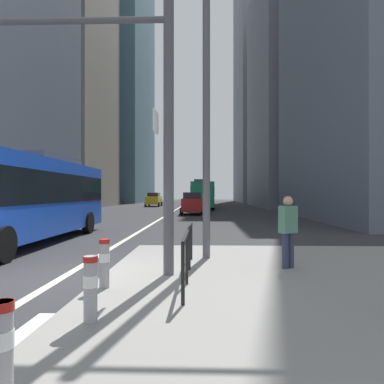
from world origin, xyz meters
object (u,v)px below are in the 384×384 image
street_lamp_post (206,66)px  bollard_left (90,285)px  car_receding_far (207,199)px  city_bus_red_distant (203,193)px  car_receding_near (192,203)px  bollard_right (104,261)px  car_oncoming_mid (154,199)px  city_bus_blue_oncoming (25,194)px  bollard_front (2,345)px  pedestrian_waiting (288,228)px  traffic_signal_gantry (59,86)px  city_bus_red_receding (201,193)px

street_lamp_post → bollard_left: (-1.58, -4.89, -4.64)m
car_receding_far → bollard_left: 49.70m
city_bus_red_distant → car_receding_near: city_bus_red_distant is taller
bollard_left → car_receding_far: bearing=87.7°
street_lamp_post → city_bus_red_distant: bearing=90.2°
city_bus_red_distant → bollard_right: size_ratio=12.70×
car_oncoming_mid → bollard_left: 46.63m
city_bus_blue_oncoming → bollard_front: city_bus_blue_oncoming is taller
bollard_left → pedestrian_waiting: pedestrian_waiting is taller
car_receding_near → traffic_signal_gantry: (-2.07, -24.23, 3.16)m
car_oncoming_mid → traffic_signal_gantry: 43.75m
bollard_left → bollard_right: 1.78m
car_oncoming_mid → traffic_signal_gantry: (3.93, -43.46, 3.16)m
bollard_right → car_receding_far: bearing=87.3°
car_receding_near → traffic_signal_gantry: bearing=-94.9°
car_oncoming_mid → bollard_front: car_oncoming_mid is taller
city_bus_red_distant → car_receding_near: 35.30m
city_bus_red_distant → pedestrian_waiting: 58.80m
city_bus_blue_oncoming → car_oncoming_mid: 38.00m
city_bus_blue_oncoming → city_bus_red_distant: bearing=83.2°
street_lamp_post → bollard_front: bearing=-104.5°
car_receding_far → pedestrian_waiting: car_receding_far is taller
city_bus_blue_oncoming → city_bus_red_distant: size_ratio=1.01×
bollard_left → bollard_right: bearing=99.6°
city_bus_red_receding → bollard_front: bearing=-92.0°
bollard_front → bollard_right: 3.61m
city_bus_blue_oncoming → pedestrian_waiting: city_bus_blue_oncoming is taller
city_bus_red_distant → city_bus_red_receding: bearing=-90.3°
traffic_signal_gantry → bollard_front: size_ratio=8.37×
city_bus_blue_oncoming → car_receding_near: (5.53, 18.76, -0.85)m
city_bus_red_receding → bollard_front: 40.36m
bollard_front → street_lamp_post: bearing=75.5°
city_bus_red_distant → street_lamp_post: size_ratio=1.40×
street_lamp_post → car_receding_far: bearing=89.5°
car_receding_near → city_bus_blue_oncoming: bearing=-106.4°
car_receding_near → car_oncoming_mid: bearing=107.3°
city_bus_red_distant → car_oncoming_mid: 17.49m
traffic_signal_gantry → bollard_front: 6.04m
city_bus_red_receding → bollard_left: (-1.27, -38.47, -1.20)m
car_receding_far → street_lamp_post: bearing=-90.5°
street_lamp_post → bollard_right: (-1.88, -3.13, -4.64)m
city_bus_blue_oncoming → city_bus_red_distant: (6.44, 54.04, -0.00)m
car_receding_far → bollard_left: bearing=-92.3°
bollard_right → pedestrian_waiting: pedestrian_waiting is taller
car_oncoming_mid → street_lamp_post: (7.09, -41.41, 4.29)m
street_lamp_post → bollard_left: size_ratio=9.08×
city_bus_red_distant → car_oncoming_mid: (-6.91, -16.05, -0.84)m
car_receding_near → street_lamp_post: bearing=-87.2°
city_bus_red_receding → car_oncoming_mid: city_bus_red_receding is taller
car_receding_near → traffic_signal_gantry: size_ratio=0.60×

